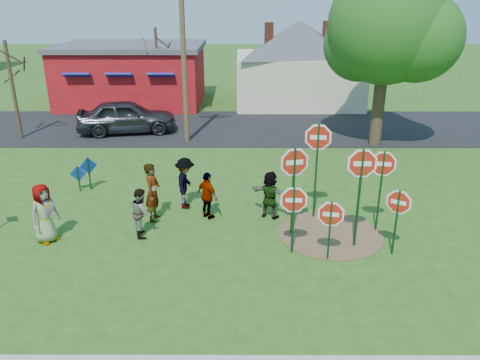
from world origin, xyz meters
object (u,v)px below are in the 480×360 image
at_px(stop_sign_a, 294,206).
at_px(utility_pole, 184,55).
at_px(person_b, 153,192).
at_px(suv, 127,116).
at_px(stop_sign_b, 318,147).
at_px(person_a, 44,213).
at_px(stop_sign_d, 382,171).
at_px(leafy_tree, 390,32).
at_px(stop_sign_c, 361,176).

distance_m(stop_sign_a, utility_pole, 11.97).
relative_size(person_b, suv, 0.38).
distance_m(stop_sign_b, person_a, 8.45).
bearing_deg(utility_pole, person_b, -90.81).
bearing_deg(person_b, suv, 25.87).
bearing_deg(person_a, stop_sign_b, -45.71).
distance_m(stop_sign_a, person_a, 7.25).
distance_m(stop_sign_d, suv, 15.14).
height_order(stop_sign_b, utility_pole, utility_pole).
height_order(suv, utility_pole, utility_pole).
bearing_deg(stop_sign_a, leafy_tree, 64.22).
relative_size(utility_pole, leafy_tree, 0.98).
distance_m(stop_sign_b, person_b, 5.42).
height_order(stop_sign_a, suv, stop_sign_a).
xyz_separation_m(stop_sign_b, person_a, (-8.15, -1.64, -1.51)).
bearing_deg(person_a, stop_sign_c, -58.84).
relative_size(stop_sign_b, stop_sign_c, 1.06).
bearing_deg(stop_sign_c, suv, 127.79).
xyz_separation_m(stop_sign_c, leafy_tree, (3.36, 9.94, 3.13)).
distance_m(stop_sign_c, person_b, 6.49).
bearing_deg(person_a, stop_sign_a, -62.28).
height_order(person_b, suv, person_b).
bearing_deg(utility_pole, stop_sign_c, -60.18).
relative_size(stop_sign_c, leafy_tree, 0.38).
relative_size(person_a, suv, 0.36).
relative_size(stop_sign_c, person_b, 1.61).
height_order(stop_sign_b, stop_sign_d, stop_sign_b).
bearing_deg(stop_sign_b, utility_pole, 127.92).
relative_size(person_b, leafy_tree, 0.23).
height_order(stop_sign_c, leafy_tree, leafy_tree).
distance_m(stop_sign_a, stop_sign_d, 3.12).
height_order(stop_sign_d, person_a, stop_sign_d).
distance_m(utility_pole, leafy_tree, 9.45).
xyz_separation_m(stop_sign_d, utility_pole, (-6.91, 9.52, 2.28)).
height_order(person_a, suv, person_a).
height_order(person_a, utility_pole, utility_pole).
bearing_deg(stop_sign_c, stop_sign_b, 115.63).
distance_m(stop_sign_a, leafy_tree, 12.19).
xyz_separation_m(stop_sign_b, stop_sign_d, (1.81, -0.94, -0.45)).
relative_size(stop_sign_b, suv, 0.65).
height_order(stop_sign_b, stop_sign_c, stop_sign_b).
xyz_separation_m(person_b, utility_pole, (0.12, 8.78, 3.28)).
bearing_deg(stop_sign_d, stop_sign_c, -121.40).
relative_size(stop_sign_a, person_a, 1.19).
xyz_separation_m(stop_sign_a, person_b, (-4.27, 2.09, -0.50)).
bearing_deg(stop_sign_b, suv, 136.90).
height_order(suv, leafy_tree, leafy_tree).
relative_size(stop_sign_a, utility_pole, 0.27).
xyz_separation_m(stop_sign_a, suv, (-7.48, 12.45, -0.56)).
bearing_deg(utility_pole, leafy_tree, -3.43).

